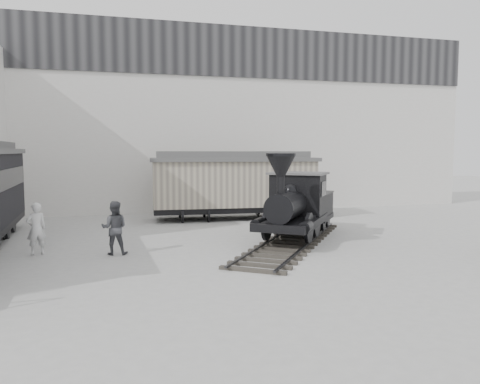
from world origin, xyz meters
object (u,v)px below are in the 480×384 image
object	(u,v)px
visitor_a	(36,229)
locomotive	(296,209)
boxcar	(234,184)
visitor_b	(114,228)

from	to	relation	value
visitor_a	locomotive	bearing A→B (deg)	157.96
boxcar	visitor_b	distance (m)	9.68
visitor_a	boxcar	bearing A→B (deg)	-165.80
locomotive	visitor_b	xyz separation A→B (m)	(-7.12, -0.85, -0.33)
visitor_a	visitor_b	bearing A→B (deg)	143.71
boxcar	locomotive	bearing A→B (deg)	-78.27
boxcar	visitor_a	world-z (taller)	boxcar
boxcar	visitor_a	xyz separation A→B (m)	(-8.80, -6.81, -0.97)
locomotive	boxcar	bearing A→B (deg)	133.52
visitor_a	visitor_b	size ratio (longest dim) A/B	0.98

